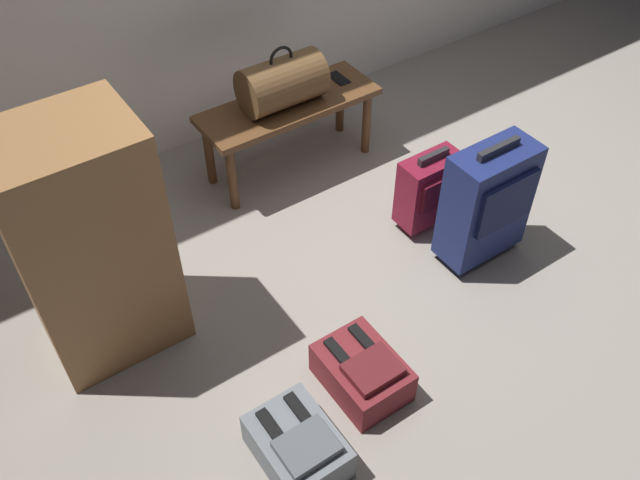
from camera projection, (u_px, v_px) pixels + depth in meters
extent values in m
plane|color=gray|center=(425.00, 258.00, 3.41)|extent=(6.60, 6.60, 0.00)
cube|color=brown|center=(289.00, 105.00, 3.65)|extent=(1.00, 0.36, 0.04)
cylinder|color=brown|center=(232.00, 178.00, 3.55)|extent=(0.05, 0.05, 0.40)
cylinder|color=brown|center=(366.00, 123.00, 3.90)|extent=(0.05, 0.05, 0.40)
cylinder|color=brown|center=(209.00, 153.00, 3.70)|extent=(0.05, 0.05, 0.40)
cylinder|color=brown|center=(340.00, 102.00, 4.05)|extent=(0.05, 0.05, 0.40)
cylinder|color=brown|center=(282.00, 83.00, 3.53)|extent=(0.44, 0.26, 0.26)
torus|color=black|center=(281.00, 59.00, 3.43)|extent=(0.14, 0.02, 0.14)
cube|color=black|center=(339.00, 78.00, 3.79)|extent=(0.07, 0.14, 0.01)
cube|color=black|center=(339.00, 78.00, 3.79)|extent=(0.06, 0.13, 0.00)
cube|color=navy|center=(486.00, 202.00, 3.20)|extent=(0.42, 0.21, 0.58)
cube|color=#11183E|center=(507.00, 204.00, 3.08)|extent=(0.34, 0.02, 0.26)
cube|color=#262628|center=(499.00, 149.00, 2.98)|extent=(0.24, 0.03, 0.04)
cylinder|color=black|center=(444.00, 252.00, 3.41)|extent=(0.02, 0.05, 0.05)
cylinder|color=black|center=(487.00, 229.00, 3.53)|extent=(0.02, 0.05, 0.05)
cube|color=maroon|center=(429.00, 189.00, 3.43)|extent=(0.32, 0.16, 0.37)
cube|color=#500E1C|center=(442.00, 192.00, 3.34)|extent=(0.26, 0.02, 0.17)
cube|color=#262628|center=(434.00, 157.00, 3.29)|extent=(0.18, 0.03, 0.04)
cylinder|color=black|center=(401.00, 221.00, 3.57)|extent=(0.02, 0.05, 0.05)
cylinder|color=black|center=(433.00, 205.00, 3.66)|extent=(0.02, 0.05, 0.05)
cube|color=maroon|center=(362.00, 373.00, 2.83)|extent=(0.28, 0.38, 0.17)
cube|color=#55181C|center=(373.00, 370.00, 2.72)|extent=(0.21, 0.17, 0.04)
cube|color=black|center=(341.00, 355.00, 2.77)|extent=(0.04, 0.19, 0.02)
cube|color=black|center=(365.00, 341.00, 2.82)|extent=(0.04, 0.19, 0.02)
cube|color=slate|center=(297.00, 447.00, 2.59)|extent=(0.28, 0.38, 0.17)
cube|color=#515559|center=(307.00, 447.00, 2.48)|extent=(0.21, 0.17, 0.04)
cube|color=black|center=(273.00, 430.00, 2.54)|extent=(0.04, 0.19, 0.02)
cube|color=black|center=(301.00, 413.00, 2.59)|extent=(0.04, 0.19, 0.02)
cube|color=olive|center=(90.00, 245.00, 2.70)|extent=(0.56, 0.44, 1.10)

